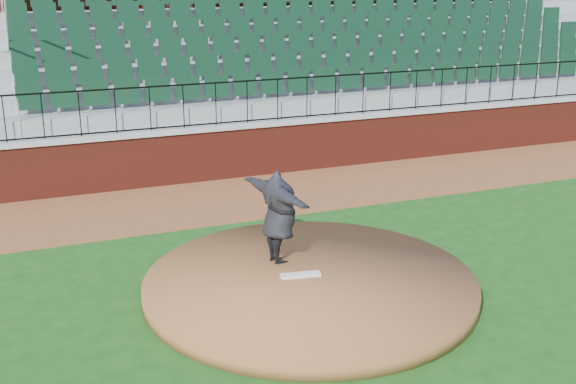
# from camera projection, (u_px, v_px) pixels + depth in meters

# --- Properties ---
(ground) EXTENTS (90.00, 90.00, 0.00)m
(ground) POSITION_uv_depth(u_px,v_px,m) (324.00, 300.00, 11.18)
(ground) COLOR #184A15
(ground) RESTS_ON ground
(warning_track) EXTENTS (34.00, 3.20, 0.01)m
(warning_track) POSITION_uv_depth(u_px,v_px,m) (222.00, 199.00, 15.96)
(warning_track) COLOR brown
(warning_track) RESTS_ON ground
(field_wall) EXTENTS (34.00, 0.35, 1.20)m
(field_wall) POSITION_uv_depth(u_px,v_px,m) (202.00, 156.00, 17.20)
(field_wall) COLOR maroon
(field_wall) RESTS_ON ground
(wall_cap) EXTENTS (34.00, 0.45, 0.10)m
(wall_cap) POSITION_uv_depth(u_px,v_px,m) (201.00, 129.00, 17.00)
(wall_cap) COLOR #B7B7B7
(wall_cap) RESTS_ON field_wall
(wall_railing) EXTENTS (34.00, 0.05, 1.00)m
(wall_railing) POSITION_uv_depth(u_px,v_px,m) (200.00, 105.00, 16.84)
(wall_railing) COLOR black
(wall_railing) RESTS_ON wall_cap
(seating_stands) EXTENTS (34.00, 5.10, 4.60)m
(seating_stands) POSITION_uv_depth(u_px,v_px,m) (172.00, 69.00, 19.10)
(seating_stands) COLOR gray
(seating_stands) RESTS_ON ground
(concourse_wall) EXTENTS (34.00, 0.50, 5.50)m
(concourse_wall) POSITION_uv_depth(u_px,v_px,m) (149.00, 41.00, 21.45)
(concourse_wall) COLOR maroon
(concourse_wall) RESTS_ON ground
(pitchers_mound) EXTENTS (5.20, 5.20, 0.25)m
(pitchers_mound) POSITION_uv_depth(u_px,v_px,m) (310.00, 285.00, 11.40)
(pitchers_mound) COLOR brown
(pitchers_mound) RESTS_ON ground
(pitching_rubber) EXTENTS (0.65, 0.26, 0.04)m
(pitching_rubber) POSITION_uv_depth(u_px,v_px,m) (301.00, 275.00, 11.41)
(pitching_rubber) COLOR white
(pitching_rubber) RESTS_ON pitchers_mound
(pitcher) EXTENTS (0.83, 1.98, 1.56)m
(pitcher) POSITION_uv_depth(u_px,v_px,m) (279.00, 217.00, 11.75)
(pitcher) COLOR black
(pitcher) RESTS_ON pitchers_mound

